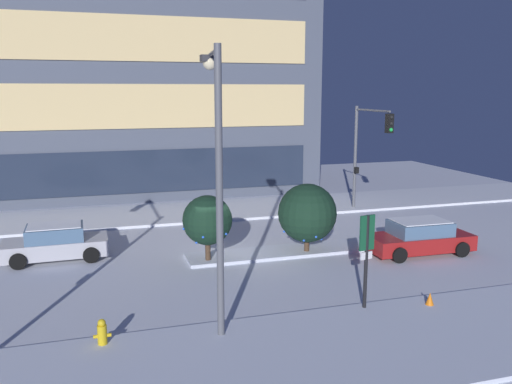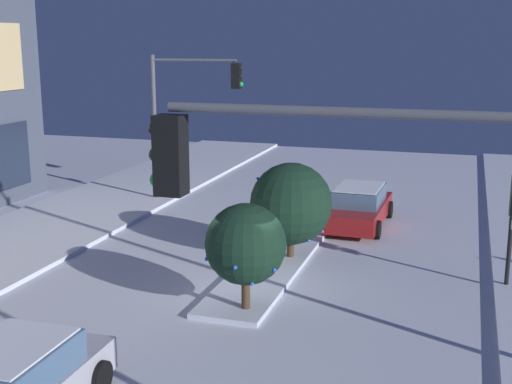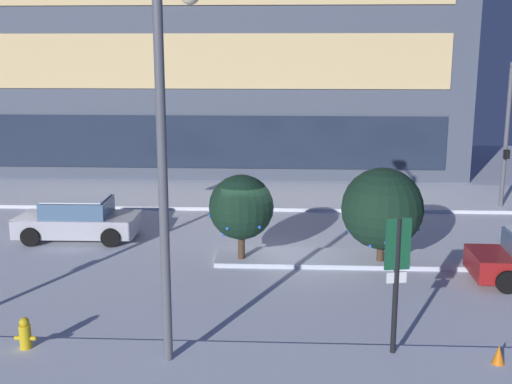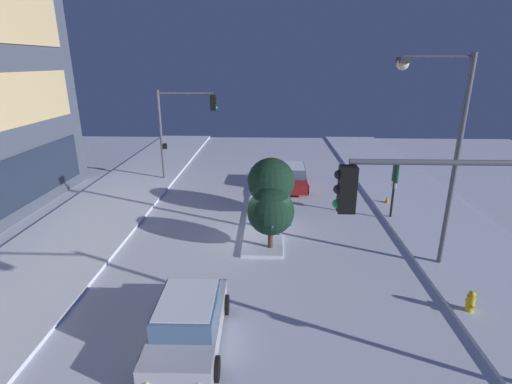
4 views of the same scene
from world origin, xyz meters
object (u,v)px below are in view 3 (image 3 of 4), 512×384
object	(u,v)px
decorated_tree_median	(241,207)
construction_cone	(498,358)
car_far	(78,219)
decorated_tree_left_of_median	(382,209)
street_lamp_arched	(171,116)
fire_hydrant	(25,336)
parking_info_sign	(397,270)

from	to	relation	value
decorated_tree_median	construction_cone	xyz separation A→B (m)	(5.90, -6.76, -1.53)
car_far	decorated_tree_left_of_median	size ratio (longest dim) A/B	1.40
street_lamp_arched	decorated_tree_left_of_median	bearing A→B (deg)	-33.53
street_lamp_arched	fire_hydrant	distance (m)	5.90
fire_hydrant	parking_info_sign	size ratio (longest dim) A/B	0.27
parking_info_sign	decorated_tree_median	size ratio (longest dim) A/B	1.12
parking_info_sign	construction_cone	bearing A→B (deg)	-111.88
fire_hydrant	parking_info_sign	world-z (taller)	parking_info_sign
car_far	decorated_tree_median	size ratio (longest dim) A/B	1.53
parking_info_sign	decorated_tree_left_of_median	world-z (taller)	parking_info_sign
parking_info_sign	fire_hydrant	bearing A→B (deg)	80.67
parking_info_sign	construction_cone	distance (m)	2.80
parking_info_sign	construction_cone	world-z (taller)	parking_info_sign
parking_info_sign	decorated_tree_median	distance (m)	7.37
car_far	fire_hydrant	bearing A→B (deg)	99.63
decorated_tree_left_of_median	street_lamp_arched	bearing A→B (deg)	-130.82
street_lamp_arched	car_far	bearing A→B (deg)	37.46
street_lamp_arched	decorated_tree_median	distance (m)	7.19
fire_hydrant	decorated_tree_left_of_median	bearing A→B (deg)	36.78
street_lamp_arched	fire_hydrant	bearing A→B (deg)	102.32
street_lamp_arched	parking_info_sign	bearing A→B (deg)	-84.01
decorated_tree_left_of_median	construction_cone	bearing A→B (deg)	-77.13
parking_info_sign	decorated_tree_median	world-z (taller)	parking_info_sign
street_lamp_arched	parking_info_sign	world-z (taller)	street_lamp_arched
car_far	fire_hydrant	distance (m)	9.05
street_lamp_arched	parking_info_sign	xyz separation A→B (m)	(4.76, -0.11, -3.24)
decorated_tree_median	street_lamp_arched	bearing A→B (deg)	-99.13
fire_hydrant	parking_info_sign	bearing A→B (deg)	1.32
street_lamp_arched	fire_hydrant	world-z (taller)	street_lamp_arched
street_lamp_arched	construction_cone	bearing A→B (deg)	-87.12
fire_hydrant	construction_cone	bearing A→B (deg)	-1.33
decorated_tree_median	construction_cone	bearing A→B (deg)	-48.88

